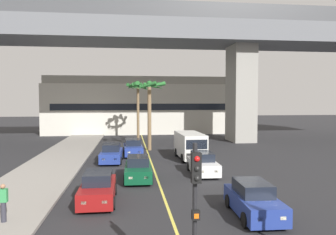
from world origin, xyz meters
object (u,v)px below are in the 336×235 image
(car_queue_third, at_px, (203,164))
(traffic_light_median_near, at_px, (195,202))
(car_queue_fourth, at_px, (111,154))
(pedestrian_near_crosswalk, at_px, (3,202))
(car_queue_fifth, at_px, (133,148))
(car_queue_second, at_px, (253,200))
(car_queue_sixth, at_px, (138,169))
(delivery_van, at_px, (190,145))
(palm_tree_mid_median, at_px, (138,92))
(car_queue_front, at_px, (98,188))
(palm_tree_near_median, at_px, (149,95))

(car_queue_third, distance_m, traffic_light_median_near, 15.27)
(car_queue_third, bearing_deg, car_queue_fourth, 141.59)
(car_queue_fourth, height_order, pedestrian_near_crosswalk, pedestrian_near_crosswalk)
(car_queue_fourth, relative_size, traffic_light_median_near, 0.99)
(car_queue_third, relative_size, car_queue_fifth, 0.99)
(car_queue_second, xyz_separation_m, traffic_light_median_near, (-3.97, -6.11, 1.99))
(car_queue_sixth, relative_size, delivery_van, 0.78)
(car_queue_fourth, distance_m, delivery_van, 6.99)
(car_queue_fourth, bearing_deg, palm_tree_mid_median, 79.31)
(car_queue_fifth, distance_m, pedestrian_near_crosswalk, 17.92)
(delivery_van, bearing_deg, car_queue_fourth, -174.92)
(car_queue_second, xyz_separation_m, car_queue_fourth, (-7.13, 13.95, 0.00))
(car_queue_front, relative_size, car_queue_fourth, 0.99)
(delivery_van, bearing_deg, pedestrian_near_crosswalk, -126.68)
(car_queue_second, relative_size, traffic_light_median_near, 0.99)
(car_queue_second, distance_m, pedestrian_near_crosswalk, 10.91)
(car_queue_third, distance_m, car_queue_fifth, 9.87)
(palm_tree_mid_median, bearing_deg, car_queue_front, -96.30)
(car_queue_sixth, bearing_deg, car_queue_third, 14.05)
(pedestrian_near_crosswalk, bearing_deg, car_queue_third, 38.68)
(car_queue_fourth, bearing_deg, car_queue_second, -62.94)
(palm_tree_near_median, bearing_deg, car_queue_front, -102.21)
(car_queue_front, distance_m, car_queue_sixth, 5.03)
(car_queue_fourth, height_order, car_queue_fifth, same)
(car_queue_second, relative_size, car_queue_fifth, 1.00)
(traffic_light_median_near, xyz_separation_m, pedestrian_near_crosswalk, (-6.93, 6.28, -1.72))
(delivery_van, bearing_deg, palm_tree_near_median, 119.89)
(car_queue_fourth, xyz_separation_m, delivery_van, (6.94, 0.62, 0.57))
(traffic_light_median_near, bearing_deg, car_queue_fourth, 98.94)
(car_queue_second, xyz_separation_m, delivery_van, (-0.18, 14.57, 0.57))
(car_queue_fourth, bearing_deg, car_queue_fifth, 59.93)
(car_queue_fifth, height_order, pedestrian_near_crosswalk, pedestrian_near_crosswalk)
(car_queue_front, bearing_deg, pedestrian_near_crosswalk, -143.29)
(palm_tree_near_median, bearing_deg, car_queue_fifth, -119.75)
(car_queue_front, xyz_separation_m, car_queue_fourth, (0.11, 11.04, 0.00))
(car_queue_fifth, xyz_separation_m, traffic_light_median_near, (1.28, -23.29, 1.99))
(car_queue_fourth, bearing_deg, car_queue_front, -90.59)
(car_queue_fifth, distance_m, palm_tree_mid_median, 12.28)
(car_queue_sixth, height_order, traffic_light_median_near, traffic_light_median_near)
(car_queue_fourth, distance_m, traffic_light_median_near, 20.40)
(car_queue_fourth, relative_size, delivery_van, 0.78)
(car_queue_front, bearing_deg, car_queue_sixth, 64.08)
(palm_tree_mid_median, relative_size, pedestrian_near_crosswalk, 4.70)
(car_queue_fourth, distance_m, palm_tree_mid_median, 15.42)
(car_queue_third, relative_size, delivery_van, 0.78)
(traffic_light_median_near, bearing_deg, car_queue_sixth, 94.51)
(car_queue_fifth, bearing_deg, car_queue_second, -73.00)
(car_queue_front, bearing_deg, car_queue_fourth, 89.41)
(car_queue_fourth, relative_size, car_queue_fifth, 1.00)
(car_queue_second, distance_m, palm_tree_near_median, 21.23)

